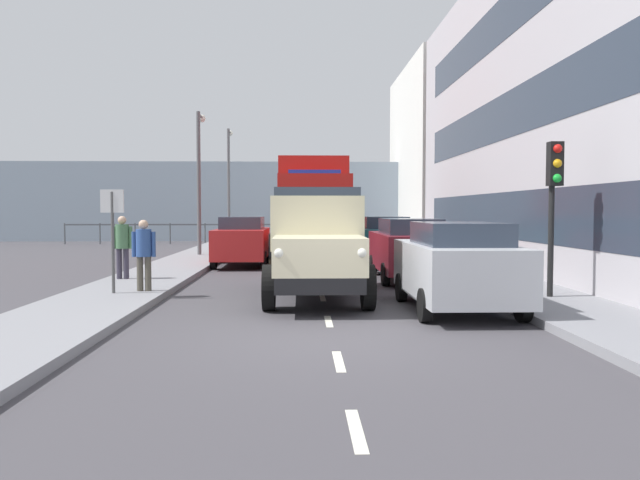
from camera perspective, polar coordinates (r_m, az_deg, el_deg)
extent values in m
plane|color=#423F44|center=(18.82, -0.32, -3.18)|extent=(80.00, 80.00, 0.00)
cube|color=gray|center=(19.49, 13.34, -2.83)|extent=(2.23, 35.20, 0.15)
cube|color=gray|center=(19.25, -14.14, -2.91)|extent=(2.23, 35.20, 0.15)
cube|color=silver|center=(5.73, 3.36, -17.11)|extent=(0.12, 1.10, 0.01)
cube|color=silver|center=(8.11, 1.74, -11.14)|extent=(0.12, 1.10, 0.01)
cube|color=silver|center=(10.90, 0.80, -7.52)|extent=(0.12, 1.10, 0.01)
cube|color=silver|center=(13.80, 0.24, -5.34)|extent=(0.12, 1.10, 0.01)
cube|color=silver|center=(16.14, -0.07, -4.16)|extent=(0.12, 1.10, 0.01)
cube|color=silver|center=(18.47, -0.29, -3.28)|extent=(0.12, 1.10, 0.01)
cube|color=silver|center=(20.89, -0.47, -2.58)|extent=(0.12, 1.10, 0.01)
cube|color=silver|center=(23.77, -0.63, -1.93)|extent=(0.12, 1.10, 0.01)
cube|color=silver|center=(26.37, -0.75, -1.46)|extent=(0.12, 1.10, 0.01)
cube|color=silver|center=(28.59, -0.84, -1.13)|extent=(0.12, 1.10, 0.01)
cube|color=silver|center=(31.54, -0.93, -0.77)|extent=(0.12, 1.10, 0.01)
cube|color=#2D3847|center=(17.83, 18.66, 2.14)|extent=(0.08, 23.35, 1.40)
cube|color=#2D3847|center=(18.05, 18.81, 11.70)|extent=(0.08, 23.35, 1.40)
cube|color=silver|center=(38.44, 13.56, 7.55)|extent=(7.83, 11.46, 10.41)
cube|color=#8C9EAD|center=(39.32, -1.11, 3.57)|extent=(80.00, 0.80, 5.00)
cylinder|color=#4C5156|center=(38.57, 20.25, 0.60)|extent=(0.08, 0.08, 1.20)
cylinder|color=#4C5156|center=(37.86, 17.44, 0.60)|extent=(0.08, 0.08, 1.20)
cylinder|color=#4C5156|center=(37.25, 14.54, 0.61)|extent=(0.08, 0.08, 1.20)
cylinder|color=#4C5156|center=(36.73, 11.54, 0.61)|extent=(0.08, 0.08, 1.20)
cylinder|color=#4C5156|center=(36.32, 8.47, 0.61)|extent=(0.08, 0.08, 1.20)
cylinder|color=#4C5156|center=(36.02, 5.34, 0.61)|extent=(0.08, 0.08, 1.20)
cylinder|color=#4C5156|center=(35.83, 2.16, 0.61)|extent=(0.08, 0.08, 1.20)
cylinder|color=#4C5156|center=(35.74, -1.04, 0.61)|extent=(0.08, 0.08, 1.20)
cylinder|color=#4C5156|center=(35.77, -4.24, 0.60)|extent=(0.08, 0.08, 1.20)
cylinder|color=#4C5156|center=(35.91, -7.43, 0.59)|extent=(0.08, 0.08, 1.20)
cylinder|color=#4C5156|center=(36.16, -10.59, 0.59)|extent=(0.08, 0.08, 1.20)
cylinder|color=#4C5156|center=(36.52, -13.69, 0.58)|extent=(0.08, 0.08, 1.20)
cylinder|color=#4C5156|center=(36.98, -16.72, 0.56)|extent=(0.08, 0.08, 1.20)
cylinder|color=#4C5156|center=(37.55, -19.68, 0.55)|extent=(0.08, 0.08, 1.20)
cylinder|color=#4C5156|center=(38.21, -22.53, 0.54)|extent=(0.08, 0.08, 1.20)
cube|color=#4C5156|center=(35.73, -1.04, 1.44)|extent=(28.00, 0.08, 0.08)
cube|color=black|center=(13.68, -0.34, -2.90)|extent=(1.64, 5.60, 0.30)
cube|color=beige|center=(11.79, -0.11, -1.37)|extent=(1.72, 1.90, 0.70)
cube|color=silver|center=(10.90, 0.03, -1.87)|extent=(1.16, 0.08, 0.56)
sphere|color=white|center=(10.94, 3.88, -1.18)|extent=(0.20, 0.20, 0.20)
sphere|color=white|center=(10.89, -3.83, -1.20)|extent=(0.20, 0.20, 0.20)
cube|color=beige|center=(13.28, -0.30, 1.58)|extent=(1.93, 1.34, 1.15)
cube|color=#2D3847|center=(13.28, -0.30, 3.63)|extent=(1.78, 1.23, 0.56)
cube|color=#2D2319|center=(15.00, -0.47, -1.52)|extent=(2.10, 2.80, 0.16)
cube|color=black|center=(15.03, 3.37, -0.29)|extent=(0.08, 2.80, 0.56)
cube|color=black|center=(14.99, -4.33, -0.30)|extent=(0.08, 2.80, 0.56)
cylinder|color=black|center=(12.09, 4.46, -4.37)|extent=(0.24, 0.90, 0.90)
cylinder|color=black|center=(12.04, -4.75, -4.41)|extent=(0.24, 0.90, 0.90)
cylinder|color=black|center=(15.28, 3.14, -2.87)|extent=(0.24, 0.90, 0.90)
cylinder|color=black|center=(15.23, -4.13, -2.89)|extent=(0.24, 0.90, 0.90)
cube|color=red|center=(20.66, -0.51, 2.41)|extent=(2.40, 2.21, 2.60)
cube|color=#2D3847|center=(20.66, -0.51, 3.99)|extent=(2.20, 2.04, 0.80)
cube|color=#1933B2|center=(20.69, -0.51, 6.29)|extent=(1.75, 0.20, 0.16)
cube|color=red|center=(24.65, -0.73, 3.75)|extent=(2.50, 5.95, 3.00)
cube|color=black|center=(23.75, -0.68, -0.25)|extent=(2.00, 8.07, 0.36)
cylinder|color=black|center=(20.85, 2.65, -1.17)|extent=(0.28, 1.04, 1.04)
cylinder|color=black|center=(20.79, -3.69, -1.18)|extent=(0.28, 1.04, 1.04)
cylinder|color=black|center=(24.44, 1.99, -0.59)|extent=(0.28, 1.04, 1.04)
cylinder|color=black|center=(24.40, -3.41, -0.60)|extent=(0.28, 1.04, 1.04)
cylinder|color=black|center=(26.56, 1.68, -0.32)|extent=(0.28, 1.04, 1.04)
cylinder|color=black|center=(26.52, -3.28, -0.33)|extent=(0.28, 1.04, 1.04)
cube|color=#B7BABF|center=(12.26, 12.48, -2.69)|extent=(1.81, 4.05, 1.00)
cube|color=#2D3847|center=(12.02, 12.75, 0.59)|extent=(1.49, 2.23, 0.42)
cylinder|color=black|center=(13.36, 7.52, -4.36)|extent=(0.18, 0.60, 0.60)
cylinder|color=black|center=(13.74, 14.65, -4.22)|extent=(0.18, 0.60, 0.60)
cylinder|color=black|center=(10.91, 9.67, -5.98)|extent=(0.18, 0.60, 0.60)
cylinder|color=black|center=(11.38, 18.26, -5.72)|extent=(0.18, 0.60, 0.60)
cube|color=maroon|center=(17.43, 8.16, -1.04)|extent=(1.74, 4.39, 1.00)
cube|color=#2D3847|center=(17.21, 8.30, 1.27)|extent=(1.43, 2.41, 0.42)
cylinder|color=black|center=(18.70, 4.93, -2.31)|extent=(0.18, 0.60, 0.60)
cylinder|color=black|center=(18.96, 9.91, -2.27)|extent=(0.18, 0.60, 0.60)
cylinder|color=black|center=(16.01, 6.07, -3.17)|extent=(0.18, 0.60, 0.60)
cylinder|color=black|center=(16.32, 11.85, -3.10)|extent=(0.18, 0.60, 0.60)
cube|color=#1E6670|center=(22.68, 5.84, -0.15)|extent=(1.82, 4.45, 1.00)
cube|color=#2D3847|center=(22.45, 5.91, 1.63)|extent=(1.49, 2.45, 0.42)
cylinder|color=black|center=(23.98, 3.35, -1.18)|extent=(0.18, 0.60, 0.60)
cylinder|color=black|center=(24.19, 7.42, -1.16)|extent=(0.18, 0.60, 0.60)
cylinder|color=black|center=(21.24, 4.02, -1.69)|extent=(0.18, 0.60, 0.60)
cylinder|color=black|center=(21.48, 8.60, -1.67)|extent=(0.18, 0.60, 0.60)
cube|color=#B21E1E|center=(21.68, -7.22, -0.29)|extent=(1.73, 4.00, 1.00)
cube|color=#2D3847|center=(21.86, -7.18, 1.59)|extent=(1.42, 2.20, 0.42)
cylinder|color=black|center=(20.42, -5.24, -1.88)|extent=(0.18, 0.60, 0.60)
cylinder|color=black|center=(20.58, -9.81, -1.87)|extent=(0.18, 0.60, 0.60)
cylinder|color=black|center=(22.89, -4.88, -1.38)|extent=(0.18, 0.60, 0.60)
cylinder|color=black|center=(23.03, -8.96, -1.37)|extent=(0.18, 0.60, 0.60)
cylinder|color=#4C473D|center=(14.29, -15.60, -3.02)|extent=(0.14, 0.14, 0.77)
cylinder|color=#4C473D|center=(14.34, -16.30, -3.01)|extent=(0.14, 0.14, 0.77)
cylinder|color=#2D4C8C|center=(14.26, -15.99, -0.26)|extent=(0.34, 0.34, 0.61)
cylinder|color=#2D4C8C|center=(14.21, -15.13, -0.38)|extent=(0.09, 0.09, 0.56)
cylinder|color=#2D4C8C|center=(14.32, -16.84, -0.38)|extent=(0.09, 0.09, 0.56)
sphere|color=tan|center=(14.25, -16.01, 1.39)|extent=(0.21, 0.21, 0.21)
cylinder|color=#383342|center=(16.97, -17.48, -2.10)|extent=(0.14, 0.14, 0.80)
cylinder|color=#383342|center=(17.01, -18.07, -2.09)|extent=(0.14, 0.14, 0.80)
cylinder|color=#47724C|center=(16.95, -17.81, 0.32)|extent=(0.34, 0.34, 0.63)
cylinder|color=#47724C|center=(16.89, -17.09, 0.22)|extent=(0.09, 0.09, 0.58)
cylinder|color=#47724C|center=(17.01, -18.52, 0.21)|extent=(0.09, 0.09, 0.58)
sphere|color=tan|center=(16.93, -17.83, 1.76)|extent=(0.22, 0.22, 0.22)
cylinder|color=black|center=(13.69, 20.59, 1.75)|extent=(0.12, 0.12, 3.20)
cube|color=black|center=(13.59, 20.90, 6.59)|extent=(0.28, 0.24, 0.90)
sphere|color=red|center=(13.50, 21.12, 7.89)|extent=(0.18, 0.18, 0.18)
sphere|color=orange|center=(13.48, 21.10, 6.62)|extent=(0.18, 0.18, 0.18)
sphere|color=green|center=(13.46, 21.07, 5.34)|extent=(0.18, 0.18, 0.18)
cylinder|color=#59595B|center=(25.50, -11.14, 5.16)|extent=(0.16, 0.16, 5.78)
cylinder|color=#59595B|center=(26.21, -11.04, 11.22)|extent=(0.10, 0.90, 0.10)
sphere|color=silver|center=(26.64, -10.88, 10.97)|extent=(0.32, 0.32, 0.32)
cylinder|color=#59595B|center=(35.58, -8.44, 5.01)|extent=(0.16, 0.16, 6.42)
cylinder|color=#59595B|center=(36.28, -8.39, 9.90)|extent=(0.10, 0.90, 0.10)
sphere|color=silver|center=(36.71, -8.31, 9.74)|extent=(0.32, 0.32, 0.32)
cylinder|color=#4C4C4C|center=(14.09, -18.61, -0.23)|extent=(0.07, 0.07, 2.20)
cube|color=silver|center=(14.07, -18.66, 3.43)|extent=(0.50, 0.04, 0.50)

